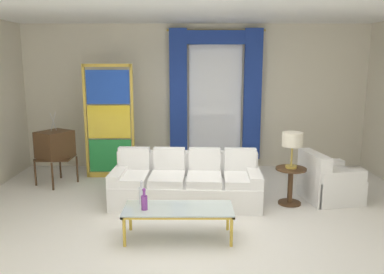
{
  "coord_description": "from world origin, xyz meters",
  "views": [
    {
      "loc": [
        -0.08,
        -5.3,
        2.26
      ],
      "look_at": [
        -0.05,
        0.9,
        1.05
      ],
      "focal_mm": 36.78,
      "sensor_mm": 36.0,
      "label": 1
    }
  ],
  "objects_px": {
    "peacock_figurine": "(123,172)",
    "table_lamp_brass": "(291,141)",
    "bottle_blue_decanter": "(143,201)",
    "couch_white_long": "(185,184)",
    "bottle_crystal_tall": "(140,194)",
    "coffee_table": "(177,210)",
    "stained_glass_divider": "(108,124)",
    "round_side_table": "(289,182)",
    "armchair_white": "(326,183)",
    "vintage_tv": "(53,146)"
  },
  "relations": [
    {
      "from": "peacock_figurine",
      "to": "table_lamp_brass",
      "type": "bearing_deg",
      "value": -21.07
    },
    {
      "from": "bottle_blue_decanter",
      "to": "peacock_figurine",
      "type": "xyz_separation_m",
      "value": [
        -0.67,
        2.38,
        -0.3
      ]
    },
    {
      "from": "couch_white_long",
      "to": "bottle_crystal_tall",
      "type": "height_order",
      "value": "couch_white_long"
    },
    {
      "from": "coffee_table",
      "to": "bottle_blue_decanter",
      "type": "height_order",
      "value": "bottle_blue_decanter"
    },
    {
      "from": "bottle_crystal_tall",
      "to": "stained_glass_divider",
      "type": "bearing_deg",
      "value": 110.05
    },
    {
      "from": "peacock_figurine",
      "to": "round_side_table",
      "type": "distance_m",
      "value": 3.04
    },
    {
      "from": "bottle_crystal_tall",
      "to": "armchair_white",
      "type": "bearing_deg",
      "value": 23.82
    },
    {
      "from": "bottle_crystal_tall",
      "to": "round_side_table",
      "type": "relative_size",
      "value": 0.53
    },
    {
      "from": "couch_white_long",
      "to": "table_lamp_brass",
      "type": "xyz_separation_m",
      "value": [
        1.66,
        -0.09,
        0.72
      ]
    },
    {
      "from": "bottle_blue_decanter",
      "to": "coffee_table",
      "type": "bearing_deg",
      "value": 8.42
    },
    {
      "from": "coffee_table",
      "to": "peacock_figurine",
      "type": "bearing_deg",
      "value": 115.23
    },
    {
      "from": "coffee_table",
      "to": "peacock_figurine",
      "type": "height_order",
      "value": "peacock_figurine"
    },
    {
      "from": "vintage_tv",
      "to": "armchair_white",
      "type": "xyz_separation_m",
      "value": [
        4.74,
        -0.85,
        -0.44
      ]
    },
    {
      "from": "vintage_tv",
      "to": "armchair_white",
      "type": "height_order",
      "value": "vintage_tv"
    },
    {
      "from": "armchair_white",
      "to": "table_lamp_brass",
      "type": "distance_m",
      "value": 1.01
    },
    {
      "from": "couch_white_long",
      "to": "coffee_table",
      "type": "distance_m",
      "value": 1.32
    },
    {
      "from": "coffee_table",
      "to": "stained_glass_divider",
      "type": "height_order",
      "value": "stained_glass_divider"
    },
    {
      "from": "round_side_table",
      "to": "vintage_tv",
      "type": "bearing_deg",
      "value": 165.63
    },
    {
      "from": "bottle_crystal_tall",
      "to": "stained_glass_divider",
      "type": "height_order",
      "value": "stained_glass_divider"
    },
    {
      "from": "coffee_table",
      "to": "round_side_table",
      "type": "height_order",
      "value": "round_side_table"
    },
    {
      "from": "stained_glass_divider",
      "to": "table_lamp_brass",
      "type": "distance_m",
      "value": 3.48
    },
    {
      "from": "bottle_blue_decanter",
      "to": "armchair_white",
      "type": "distance_m",
      "value": 3.19
    },
    {
      "from": "coffee_table",
      "to": "bottle_crystal_tall",
      "type": "xyz_separation_m",
      "value": [
        -0.48,
        0.15,
        0.16
      ]
    },
    {
      "from": "peacock_figurine",
      "to": "round_side_table",
      "type": "height_order",
      "value": "round_side_table"
    },
    {
      "from": "vintage_tv",
      "to": "table_lamp_brass",
      "type": "distance_m",
      "value": 4.22
    },
    {
      "from": "armchair_white",
      "to": "table_lamp_brass",
      "type": "height_order",
      "value": "table_lamp_brass"
    },
    {
      "from": "table_lamp_brass",
      "to": "coffee_table",
      "type": "bearing_deg",
      "value": -144.71
    },
    {
      "from": "armchair_white",
      "to": "stained_glass_divider",
      "type": "height_order",
      "value": "stained_glass_divider"
    },
    {
      "from": "bottle_crystal_tall",
      "to": "vintage_tv",
      "type": "distance_m",
      "value": 2.83
    },
    {
      "from": "peacock_figurine",
      "to": "coffee_table",
      "type": "bearing_deg",
      "value": -64.77
    },
    {
      "from": "coffee_table",
      "to": "round_side_table",
      "type": "relative_size",
      "value": 2.35
    },
    {
      "from": "bottle_crystal_tall",
      "to": "vintage_tv",
      "type": "bearing_deg",
      "value": 131.14
    },
    {
      "from": "bottle_crystal_tall",
      "to": "stained_glass_divider",
      "type": "xyz_separation_m",
      "value": [
        -0.93,
        2.55,
        0.52
      ]
    },
    {
      "from": "bottle_crystal_tall",
      "to": "peacock_figurine",
      "type": "height_order",
      "value": "bottle_crystal_tall"
    },
    {
      "from": "coffee_table",
      "to": "armchair_white",
      "type": "height_order",
      "value": "armchair_white"
    },
    {
      "from": "coffee_table",
      "to": "vintage_tv",
      "type": "xyz_separation_m",
      "value": [
        -2.34,
        2.28,
        0.35
      ]
    },
    {
      "from": "round_side_table",
      "to": "table_lamp_brass",
      "type": "bearing_deg",
      "value": 90.0
    },
    {
      "from": "bottle_blue_decanter",
      "to": "stained_glass_divider",
      "type": "height_order",
      "value": "stained_glass_divider"
    },
    {
      "from": "peacock_figurine",
      "to": "couch_white_long",
      "type": "bearing_deg",
      "value": -40.5
    },
    {
      "from": "armchair_white",
      "to": "round_side_table",
      "type": "height_order",
      "value": "armchair_white"
    },
    {
      "from": "peacock_figurine",
      "to": "round_side_table",
      "type": "relative_size",
      "value": 1.01
    },
    {
      "from": "vintage_tv",
      "to": "round_side_table",
      "type": "bearing_deg",
      "value": -14.37
    },
    {
      "from": "couch_white_long",
      "to": "vintage_tv",
      "type": "distance_m",
      "value": 2.64
    },
    {
      "from": "couch_white_long",
      "to": "stained_glass_divider",
      "type": "distance_m",
      "value": 2.18
    },
    {
      "from": "armchair_white",
      "to": "round_side_table",
      "type": "distance_m",
      "value": 0.69
    },
    {
      "from": "stained_glass_divider",
      "to": "coffee_table",
      "type": "bearing_deg",
      "value": -62.34
    },
    {
      "from": "bottle_crystal_tall",
      "to": "peacock_figurine",
      "type": "relative_size",
      "value": 0.53
    },
    {
      "from": "vintage_tv",
      "to": "stained_glass_divider",
      "type": "xyz_separation_m",
      "value": [
        0.92,
        0.43,
        0.33
      ]
    },
    {
      "from": "armchair_white",
      "to": "stained_glass_divider",
      "type": "bearing_deg",
      "value": 161.4
    },
    {
      "from": "table_lamp_brass",
      "to": "bottle_crystal_tall",
      "type": "bearing_deg",
      "value": -154.08
    }
  ]
}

